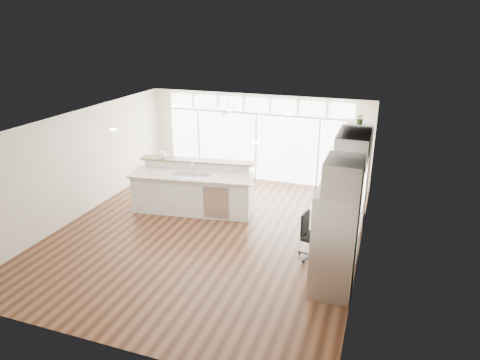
% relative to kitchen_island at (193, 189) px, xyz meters
% --- Properties ---
extents(floor, '(7.00, 8.00, 0.02)m').
position_rel_kitchen_island_xyz_m(floor, '(0.84, -1.01, -0.65)').
color(floor, '#3A1F12').
rests_on(floor, ground).
extents(ceiling, '(7.00, 8.00, 0.02)m').
position_rel_kitchen_island_xyz_m(ceiling, '(0.84, -1.01, 2.06)').
color(ceiling, white).
rests_on(ceiling, wall_back).
extents(wall_back, '(7.00, 0.04, 2.70)m').
position_rel_kitchen_island_xyz_m(wall_back, '(0.84, 2.99, 0.71)').
color(wall_back, beige).
rests_on(wall_back, floor).
extents(wall_front, '(7.00, 0.04, 2.70)m').
position_rel_kitchen_island_xyz_m(wall_front, '(0.84, -5.01, 0.71)').
color(wall_front, beige).
rests_on(wall_front, floor).
extents(wall_left, '(0.04, 8.00, 2.70)m').
position_rel_kitchen_island_xyz_m(wall_left, '(-2.66, -1.01, 0.71)').
color(wall_left, beige).
rests_on(wall_left, floor).
extents(wall_right, '(0.04, 8.00, 2.70)m').
position_rel_kitchen_island_xyz_m(wall_right, '(4.34, -1.01, 0.71)').
color(wall_right, beige).
rests_on(wall_right, floor).
extents(glass_wall, '(5.80, 0.06, 2.08)m').
position_rel_kitchen_island_xyz_m(glass_wall, '(0.84, 2.93, 0.41)').
color(glass_wall, white).
rests_on(glass_wall, wall_back).
extents(transom_row, '(5.90, 0.06, 0.40)m').
position_rel_kitchen_island_xyz_m(transom_row, '(0.84, 2.93, 1.74)').
color(transom_row, white).
rests_on(transom_row, wall_back).
extents(desk_window, '(0.04, 0.85, 0.85)m').
position_rel_kitchen_island_xyz_m(desk_window, '(4.30, -0.71, 0.91)').
color(desk_window, white).
rests_on(desk_window, wall_right).
extents(ceiling_fan, '(1.16, 1.16, 0.32)m').
position_rel_kitchen_island_xyz_m(ceiling_fan, '(0.34, 1.79, 1.84)').
color(ceiling_fan, white).
rests_on(ceiling_fan, ceiling).
extents(recessed_lights, '(3.40, 3.00, 0.02)m').
position_rel_kitchen_island_xyz_m(recessed_lights, '(0.84, -0.81, 2.04)').
color(recessed_lights, white).
rests_on(recessed_lights, ceiling).
extents(oven_cabinet, '(0.64, 1.20, 2.50)m').
position_rel_kitchen_island_xyz_m(oven_cabinet, '(4.01, 0.79, 0.61)').
color(oven_cabinet, white).
rests_on(oven_cabinet, floor).
extents(desk_nook, '(0.72, 1.30, 0.76)m').
position_rel_kitchen_island_xyz_m(desk_nook, '(3.97, -0.71, -0.26)').
color(desk_nook, white).
rests_on(desk_nook, floor).
extents(upper_cabinets, '(0.64, 1.30, 0.64)m').
position_rel_kitchen_island_xyz_m(upper_cabinets, '(4.01, -0.71, 1.71)').
color(upper_cabinets, white).
rests_on(upper_cabinets, wall_right).
extents(refrigerator, '(0.76, 0.90, 2.00)m').
position_rel_kitchen_island_xyz_m(refrigerator, '(3.95, -2.36, 0.36)').
color(refrigerator, silver).
rests_on(refrigerator, floor).
extents(fridge_cabinet, '(0.64, 0.90, 0.60)m').
position_rel_kitchen_island_xyz_m(fridge_cabinet, '(4.01, -2.36, 1.66)').
color(fridge_cabinet, white).
rests_on(fridge_cabinet, wall_right).
extents(framed_photos, '(0.06, 0.22, 0.80)m').
position_rel_kitchen_island_xyz_m(framed_photos, '(4.30, -0.09, 0.76)').
color(framed_photos, black).
rests_on(framed_photos, wall_right).
extents(kitchen_island, '(3.38, 1.68, 1.28)m').
position_rel_kitchen_island_xyz_m(kitchen_island, '(0.00, 0.00, 0.00)').
color(kitchen_island, white).
rests_on(kitchen_island, floor).
extents(rug, '(1.11, 0.92, 0.01)m').
position_rel_kitchen_island_xyz_m(rug, '(3.64, -0.46, -0.64)').
color(rug, '#3D2213').
rests_on(rug, floor).
extents(office_chair, '(0.61, 0.57, 1.02)m').
position_rel_kitchen_island_xyz_m(office_chair, '(3.42, -1.33, -0.13)').
color(office_chair, black).
rests_on(office_chair, floor).
extents(fishbowl, '(0.29, 0.29, 0.25)m').
position_rel_kitchen_island_xyz_m(fishbowl, '(-1.00, 0.26, 0.77)').
color(fishbowl, white).
rests_on(fishbowl, kitchen_island).
extents(monitor, '(0.13, 0.45, 0.37)m').
position_rel_kitchen_island_xyz_m(monitor, '(3.89, -0.71, 0.30)').
color(monitor, black).
rests_on(monitor, desk_nook).
extents(keyboard, '(0.14, 0.31, 0.02)m').
position_rel_kitchen_island_xyz_m(keyboard, '(3.72, -0.71, 0.13)').
color(keyboard, white).
rests_on(keyboard, desk_nook).
extents(potted_plant, '(0.25, 0.27, 0.21)m').
position_rel_kitchen_island_xyz_m(potted_plant, '(4.01, 0.79, 1.96)').
color(potted_plant, '#315725').
rests_on(potted_plant, oven_cabinet).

